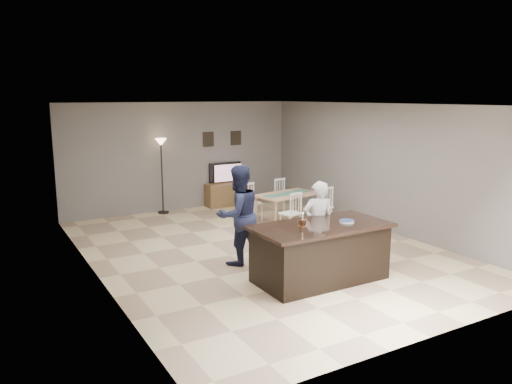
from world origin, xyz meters
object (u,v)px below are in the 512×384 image
woman (318,224)px  man (238,215)px  television (227,173)px  plate_stack (347,221)px  floor_lamp (161,156)px  birthday_cake (303,223)px  kitchen_island (320,252)px  dining_table (287,199)px  tv_console (228,194)px

woman → man: 1.36m
television → plate_stack: size_ratio=3.88×
floor_lamp → plate_stack: bearing=-79.8°
woman → birthday_cake: (-0.65, -0.47, 0.21)m
man → plate_stack: (1.16, -1.45, 0.06)m
kitchen_island → floor_lamp: 5.70m
television → man: man is taller
dining_table → floor_lamp: bearing=122.9°
woman → dining_table: (1.18, 2.74, -0.18)m
kitchen_island → tv_console: bearing=77.8°
man → floor_lamp: floor_lamp is taller
kitchen_island → birthday_cake: size_ratio=10.21×
television → dining_table: (0.35, -2.35, -0.31)m
woman → dining_table: size_ratio=0.81×
tv_console → man: (-1.93, -4.22, 0.56)m
tv_console → plate_stack: size_ratio=5.09×
dining_table → tv_console: bearing=88.7°
tv_console → dining_table: dining_table is taller
plate_stack → dining_table: bearing=71.8°
kitchen_island → dining_table: (1.55, 3.29, 0.10)m
birthday_cake → plate_stack: 0.74m
kitchen_island → dining_table: bearing=64.8°
floor_lamp → kitchen_island: bearing=-84.0°
kitchen_island → plate_stack: plate_stack is taller
woman → plate_stack: 0.68m
birthday_cake → floor_lamp: bearing=93.1°
birthday_cake → dining_table: bearing=60.2°
birthday_cake → man: bearing=109.2°
man → plate_stack: 1.86m
woman → dining_table: woman is taller
dining_table → plate_stack: bearing=-118.1°
man → tv_console: bearing=-121.9°
television → kitchen_island: bearing=78.0°
plate_stack → television: bearing=82.4°
tv_console → man: 4.67m
kitchen_island → man: man is taller
television → man: size_ratio=0.53×
dining_table → floor_lamp: (-2.14, 2.30, 0.87)m
dining_table → floor_lamp: size_ratio=0.99×
kitchen_island → birthday_cake: birthday_cake is taller
kitchen_island → television: 5.78m
birthday_cake → woman: bearing=35.6°
birthday_cake → dining_table: (1.83, 3.20, -0.39)m
tv_console → birthday_cake: size_ratio=5.70×
birthday_cake → floor_lamp: 5.54m
kitchen_island → birthday_cake: bearing=163.9°
kitchen_island → tv_console: (1.20, 5.57, -0.15)m
birthday_cake → dining_table: 3.71m
plate_stack → floor_lamp: 5.80m
tv_console → television: (0.00, 0.07, 0.56)m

